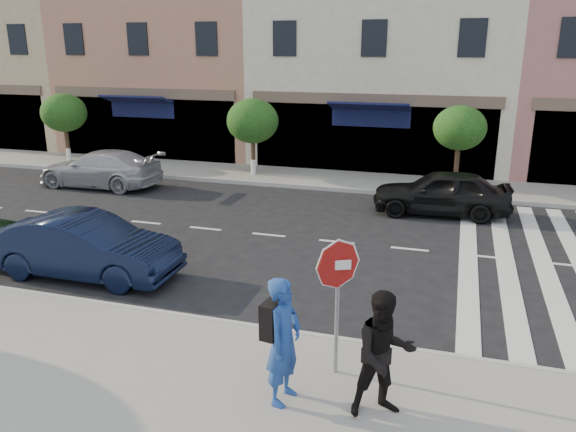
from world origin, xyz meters
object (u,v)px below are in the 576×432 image
Objects in this scene: photographer at (284,341)px; walker at (384,355)px; car_near_mid at (85,247)px; car_far_left at (100,169)px; stop_sign at (338,277)px; car_far_mid at (441,192)px.

walker is at bearing -76.94° from photographer.
photographer is 0.44× the size of car_near_mid.
walker reaches higher than car_near_mid.
car_near_mid is at bearing 33.23° from car_far_left.
stop_sign is 1.17× the size of photographer.
walker is 0.39× the size of car_far_left.
walker is 8.14m from car_near_mid.
photographer reaches higher than walker.
stop_sign reaches higher than car_near_mid.
photographer is 15.60m from car_far_left.
car_near_mid is (-6.54, 2.54, -1.10)m from stop_sign.
walker is 0.42× the size of car_near_mid.
car_far_mid is at bearing 60.51° from walker.
photographer reaches higher than car_far_left.
car_far_mid is at bearing 90.44° from car_far_left.
photographer is at bearing -146.47° from stop_sign.
car_near_mid is 9.13m from car_far_left.
photographer is at bearing 44.84° from car_far_left.
car_near_mid is at bearing 134.25° from stop_sign.
car_far_mid is (12.69, 0.00, 0.03)m from car_far_left.
stop_sign is at bearing 48.81° from car_far_left.
car_far_left is 1.13× the size of car_far_mid.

